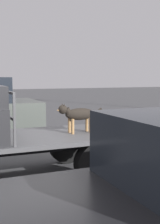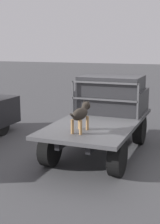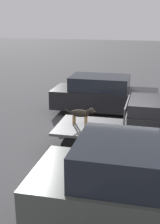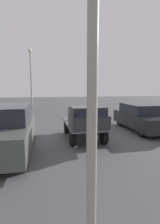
# 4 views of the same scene
# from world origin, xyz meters

# --- Properties ---
(ground_plane) EXTENTS (80.00, 80.00, 0.00)m
(ground_plane) POSITION_xyz_m (0.00, 0.00, 0.00)
(ground_plane) COLOR #474749
(flatbed_truck) EXTENTS (3.67, 1.81, 0.82)m
(flatbed_truck) POSITION_xyz_m (0.00, 0.00, 0.58)
(flatbed_truck) COLOR black
(flatbed_truck) RESTS_ON ground
(truck_cab) EXTENTS (1.41, 1.69, 0.96)m
(truck_cab) POSITION_xyz_m (1.05, 0.00, 1.27)
(truck_cab) COLOR #28282B
(truck_cab) RESTS_ON flatbed_truck
(truck_headboard) EXTENTS (0.04, 1.69, 0.87)m
(truck_headboard) POSITION_xyz_m (0.31, 0.00, 1.39)
(truck_headboard) COLOR #4C4C4F
(truck_headboard) RESTS_ON flatbed_truck
(dog) EXTENTS (0.97, 0.24, 0.60)m
(dog) POSITION_xyz_m (-1.07, 0.06, 1.19)
(dog) COLOR #9E7547
(dog) RESTS_ON flatbed_truck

